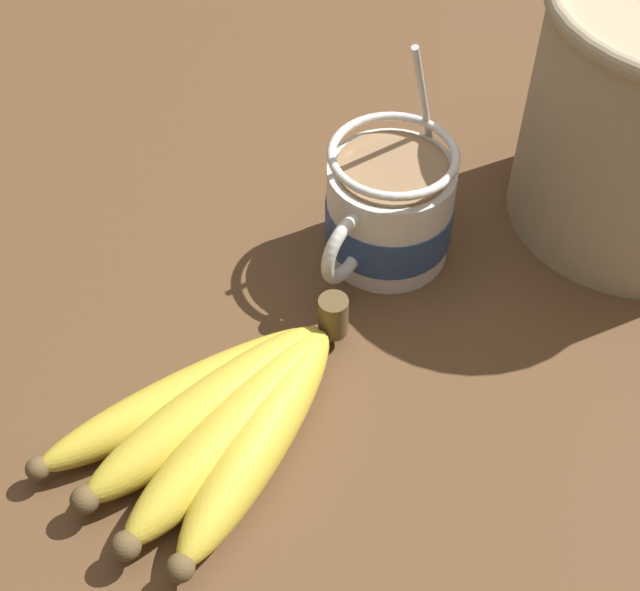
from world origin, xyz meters
The scene contains 3 objects.
table centered at (0.00, 0.00, 1.93)cm, with size 104.98×104.98×3.85cm.
coffee_mug centered at (-2.81, -1.81, 7.91)cm, with size 15.12×9.11×16.51cm.
banana_bunch centered at (16.46, -1.10, 5.68)cm, with size 21.31×14.20×4.14cm.
Camera 1 is at (37.25, 21.31, 51.20)cm, focal length 50.00 mm.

